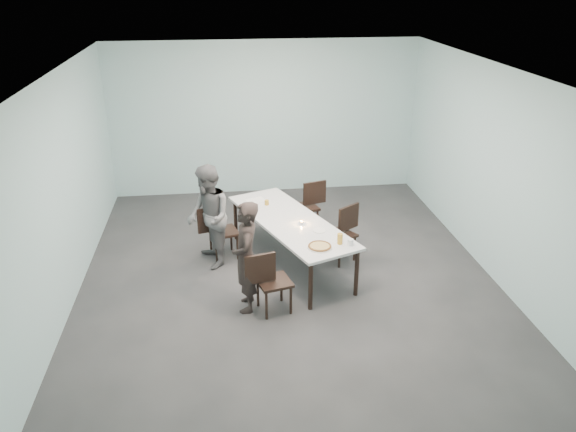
{
  "coord_description": "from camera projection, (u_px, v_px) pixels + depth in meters",
  "views": [
    {
      "loc": [
        -0.9,
        -7.29,
        4.21
      ],
      "look_at": [
        0.0,
        -0.11,
        1.0
      ],
      "focal_mm": 35.0,
      "sensor_mm": 36.0,
      "label": 1
    }
  ],
  "objects": [
    {
      "name": "water_tumbler",
      "position": [
        350.0,
        242.0,
        7.61
      ],
      "size": [
        0.08,
        0.08,
        0.09
      ],
      "primitive_type": "cylinder",
      "color": "silver",
      "rests_on": "table"
    },
    {
      "name": "table",
      "position": [
        290.0,
        223.0,
        8.42
      ],
      "size": [
        1.79,
        2.75,
        0.75
      ],
      "rotation": [
        0.0,
        0.0,
        0.38
      ],
      "color": "white",
      "rests_on": "ground"
    },
    {
      "name": "chair_far_right",
      "position": [
        309.0,
        203.0,
        9.66
      ],
      "size": [
        0.65,
        0.52,
        0.87
      ],
      "rotation": [
        0.0,
        0.0,
        3.42
      ],
      "color": "black",
      "rests_on": "ground"
    },
    {
      "name": "chair_far_left",
      "position": [
        218.0,
        228.0,
        8.71
      ],
      "size": [
        0.65,
        0.52,
        0.87
      ],
      "rotation": [
        0.0,
        0.0,
        0.27
      ],
      "color": "black",
      "rests_on": "ground"
    },
    {
      "name": "chair_near_left",
      "position": [
        268.0,
        278.0,
        7.31
      ],
      "size": [
        0.65,
        0.51,
        0.87
      ],
      "rotation": [
        0.0,
        0.0,
        0.25
      ],
      "color": "black",
      "rests_on": "ground"
    },
    {
      "name": "room_shell",
      "position": [
        287.0,
        144.0,
        7.6
      ],
      "size": [
        6.02,
        7.02,
        3.01
      ],
      "color": "#ACD5D9",
      "rests_on": "ground"
    },
    {
      "name": "chair_near_right",
      "position": [
        343.0,
        229.0,
        8.67
      ],
      "size": [
        0.63,
        0.58,
        0.87
      ],
      "rotation": [
        0.0,
        0.0,
        3.74
      ],
      "color": "black",
      "rests_on": "ground"
    },
    {
      "name": "tealight",
      "position": [
        302.0,
        223.0,
        8.26
      ],
      "size": [
        0.06,
        0.06,
        0.05
      ],
      "color": "silver",
      "rests_on": "table"
    },
    {
      "name": "diner_far",
      "position": [
        209.0,
        217.0,
        8.39
      ],
      "size": [
        0.77,
        0.89,
        1.59
      ],
      "primitive_type": "imported",
      "rotation": [
        0.0,
        0.0,
        -1.33
      ],
      "color": "slate",
      "rests_on": "ground"
    },
    {
      "name": "amber_tumbler",
      "position": [
        267.0,
        203.0,
        8.91
      ],
      "size": [
        0.07,
        0.07,
        0.08
      ],
      "primitive_type": "cylinder",
      "color": "gold",
      "rests_on": "table"
    },
    {
      "name": "menu",
      "position": [
        256.0,
        200.0,
        9.1
      ],
      "size": [
        0.36,
        0.32,
        0.01
      ],
      "primitive_type": "cube",
      "rotation": [
        0.0,
        0.0,
        0.38
      ],
      "color": "silver",
      "rests_on": "table"
    },
    {
      "name": "beer_glass",
      "position": [
        340.0,
        239.0,
        7.64
      ],
      "size": [
        0.08,
        0.08,
        0.15
      ],
      "primitive_type": "cylinder",
      "color": "gold",
      "rests_on": "table"
    },
    {
      "name": "diner_near",
      "position": [
        246.0,
        257.0,
        7.29
      ],
      "size": [
        0.39,
        0.58,
        1.53
      ],
      "primitive_type": "imported",
      "rotation": [
        0.0,
        0.0,
        -1.62
      ],
      "color": "black",
      "rests_on": "ground"
    },
    {
      "name": "ground",
      "position": [
        287.0,
        274.0,
        8.42
      ],
      "size": [
        7.0,
        7.0,
        0.0
      ],
      "primitive_type": "plane",
      "color": "#333335",
      "rests_on": "ground"
    },
    {
      "name": "side_plate",
      "position": [
        319.0,
        231.0,
        8.04
      ],
      "size": [
        0.18,
        0.18,
        0.01
      ],
      "primitive_type": "cylinder",
      "color": "white",
      "rests_on": "table"
    },
    {
      "name": "pizza",
      "position": [
        320.0,
        246.0,
        7.56
      ],
      "size": [
        0.34,
        0.34,
        0.04
      ],
      "color": "white",
      "rests_on": "table"
    }
  ]
}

